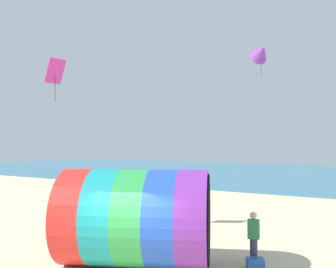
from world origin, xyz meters
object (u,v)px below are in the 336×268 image
giant_inflatable_tube (136,217)px  kite_handler (254,238)px  cooler_box (255,264)px  kite_purple_delta (261,52)px  kite_magenta_diamond (55,72)px

giant_inflatable_tube → kite_handler: size_ratio=3.24×
giant_inflatable_tube → cooler_box: 3.99m
giant_inflatable_tube → kite_purple_delta: (-0.42, 14.48, 8.45)m
giant_inflatable_tube → kite_magenta_diamond: bearing=161.8°
giant_inflatable_tube → kite_handler: 3.87m
cooler_box → giant_inflatable_tube: bearing=-154.6°
kite_handler → kite_purple_delta: 15.80m
kite_magenta_diamond → kite_purple_delta: size_ratio=0.83×
kite_magenta_diamond → kite_purple_delta: 13.98m
kite_handler → kite_magenta_diamond: kite_magenta_diamond is taller
kite_magenta_diamond → kite_purple_delta: kite_purple_delta is taller
giant_inflatable_tube → kite_handler: (3.18, 2.10, -0.68)m
kite_magenta_diamond → cooler_box: bearing=-2.3°
kite_handler → giant_inflatable_tube: bearing=-146.5°
kite_handler → cooler_box: size_ratio=3.26×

